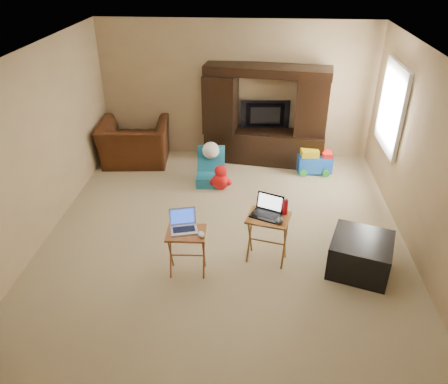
# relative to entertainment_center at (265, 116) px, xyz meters

# --- Properties ---
(floor) EXTENTS (5.50, 5.50, 0.00)m
(floor) POSITION_rel_entertainment_center_xyz_m (-0.55, -2.45, -0.89)
(floor) COLOR #C7B289
(floor) RESTS_ON ground
(ceiling) EXTENTS (5.50, 5.50, 0.00)m
(ceiling) POSITION_rel_entertainment_center_xyz_m (-0.55, -2.45, 1.61)
(ceiling) COLOR silver
(ceiling) RESTS_ON ground
(wall_back) EXTENTS (5.00, 0.00, 5.00)m
(wall_back) POSITION_rel_entertainment_center_xyz_m (-0.55, 0.30, 0.36)
(wall_back) COLOR tan
(wall_back) RESTS_ON ground
(wall_front) EXTENTS (5.00, 0.00, 5.00)m
(wall_front) POSITION_rel_entertainment_center_xyz_m (-0.55, -5.20, 0.36)
(wall_front) COLOR tan
(wall_front) RESTS_ON ground
(wall_left) EXTENTS (0.00, 5.50, 5.50)m
(wall_left) POSITION_rel_entertainment_center_xyz_m (-3.05, -2.45, 0.36)
(wall_left) COLOR tan
(wall_left) RESTS_ON ground
(wall_right) EXTENTS (0.00, 5.50, 5.50)m
(wall_right) POSITION_rel_entertainment_center_xyz_m (1.95, -2.45, 0.36)
(wall_right) COLOR tan
(wall_right) RESTS_ON ground
(window_pane) EXTENTS (0.00, 1.20, 1.20)m
(window_pane) POSITION_rel_entertainment_center_xyz_m (1.93, -0.90, 0.51)
(window_pane) COLOR white
(window_pane) RESTS_ON ground
(window_frame) EXTENTS (0.06, 1.14, 1.34)m
(window_frame) POSITION_rel_entertainment_center_xyz_m (1.91, -0.90, 0.51)
(window_frame) COLOR white
(window_frame) RESTS_ON ground
(entertainment_center) EXTENTS (2.24, 0.84, 1.79)m
(entertainment_center) POSITION_rel_entertainment_center_xyz_m (0.00, 0.00, 0.00)
(entertainment_center) COLOR black
(entertainment_center) RESTS_ON floor
(television) EXTENTS (0.91, 0.18, 0.52)m
(television) POSITION_rel_entertainment_center_xyz_m (0.00, 0.10, -0.04)
(television) COLOR black
(television) RESTS_ON entertainment_center
(recliner) EXTENTS (1.31, 1.17, 0.79)m
(recliner) POSITION_rel_entertainment_center_xyz_m (-2.39, -0.26, -0.50)
(recliner) COLOR #401F0D
(recliner) RESTS_ON floor
(child_rocker) EXTENTS (0.50, 0.56, 0.62)m
(child_rocker) POSITION_rel_entertainment_center_xyz_m (-0.91, -0.97, -0.58)
(child_rocker) COLOR #186887
(child_rocker) RESTS_ON floor
(plush_toy) EXTENTS (0.39, 0.33, 0.43)m
(plush_toy) POSITION_rel_entertainment_center_xyz_m (-0.72, -1.14, -0.68)
(plush_toy) COLOR red
(plush_toy) RESTS_ON floor
(push_toy) EXTENTS (0.66, 0.50, 0.46)m
(push_toy) POSITION_rel_entertainment_center_xyz_m (0.90, -0.41, -0.66)
(push_toy) COLOR blue
(push_toy) RESTS_ON floor
(ottoman) EXTENTS (0.90, 0.90, 0.46)m
(ottoman) POSITION_rel_entertainment_center_xyz_m (1.19, -3.10, -0.66)
(ottoman) COLOR black
(ottoman) RESTS_ON floor
(tray_table_left) EXTENTS (0.48, 0.39, 0.61)m
(tray_table_left) POSITION_rel_entertainment_center_xyz_m (-0.95, -3.31, -0.59)
(tray_table_left) COLOR brown
(tray_table_left) RESTS_ON floor
(tray_table_right) EXTENTS (0.60, 0.52, 0.67)m
(tray_table_right) POSITION_rel_entertainment_center_xyz_m (0.03, -2.99, -0.56)
(tray_table_right) COLOR #915A23
(tray_table_right) RESTS_ON floor
(laptop_left) EXTENTS (0.38, 0.34, 0.24)m
(laptop_left) POSITION_rel_entertainment_center_xyz_m (-0.98, -3.28, -0.16)
(laptop_left) COLOR silver
(laptop_left) RESTS_ON tray_table_left
(laptop_right) EXTENTS (0.43, 0.40, 0.24)m
(laptop_right) POSITION_rel_entertainment_center_xyz_m (-0.01, -2.97, -0.11)
(laptop_right) COLOR black
(laptop_right) RESTS_ON tray_table_right
(mouse_left) EXTENTS (0.11, 0.14, 0.05)m
(mouse_left) POSITION_rel_entertainment_center_xyz_m (-0.76, -3.38, -0.26)
(mouse_left) COLOR silver
(mouse_left) RESTS_ON tray_table_left
(mouse_right) EXTENTS (0.12, 0.15, 0.06)m
(mouse_right) POSITION_rel_entertainment_center_xyz_m (0.16, -3.11, -0.20)
(mouse_right) COLOR #39383D
(mouse_right) RESTS_ON tray_table_right
(water_bottle) EXTENTS (0.07, 0.07, 0.21)m
(water_bottle) POSITION_rel_entertainment_center_xyz_m (0.23, -2.91, -0.12)
(water_bottle) COLOR #B30B1B
(water_bottle) RESTS_ON tray_table_right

